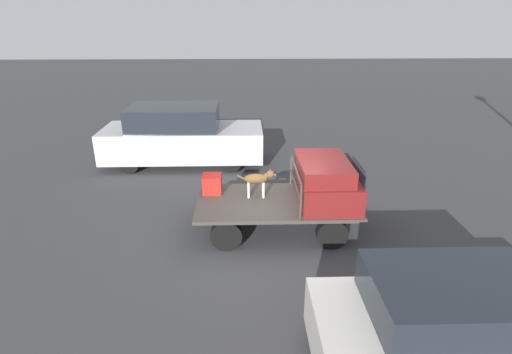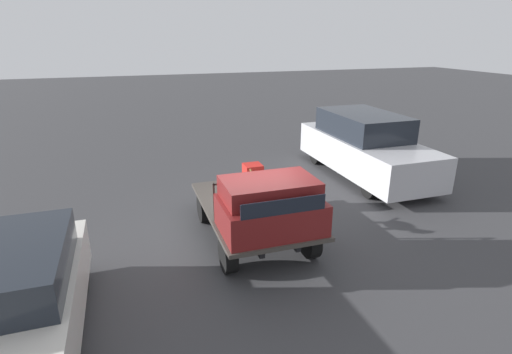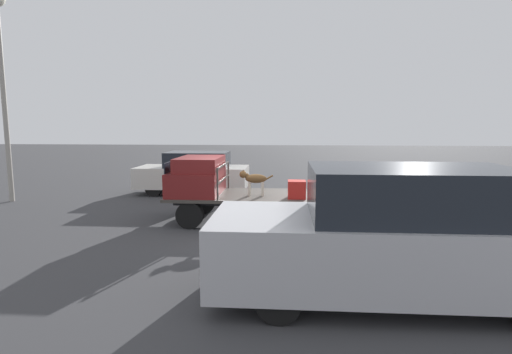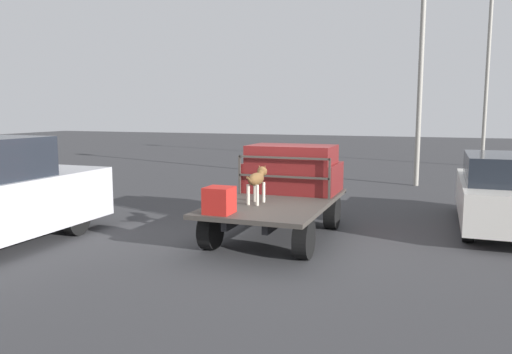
# 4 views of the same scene
# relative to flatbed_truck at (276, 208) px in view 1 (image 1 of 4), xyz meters

# --- Properties ---
(ground_plane) EXTENTS (80.00, 80.00, 0.00)m
(ground_plane) POSITION_rel_flatbed_truck_xyz_m (0.00, 0.00, -0.55)
(ground_plane) COLOR #38383A
(flatbed_truck) EXTENTS (3.70, 2.03, 0.75)m
(flatbed_truck) POSITION_rel_flatbed_truck_xyz_m (0.00, 0.00, 0.00)
(flatbed_truck) COLOR black
(flatbed_truck) RESTS_ON ground
(truck_cab) EXTENTS (1.31, 1.91, 0.99)m
(truck_cab) POSITION_rel_flatbed_truck_xyz_m (1.12, 0.00, 0.66)
(truck_cab) COLOR maroon
(truck_cab) RESTS_ON flatbed_truck
(truck_headboard) EXTENTS (0.04, 1.91, 0.80)m
(truck_headboard) POSITION_rel_flatbed_truck_xyz_m (0.42, 0.00, 0.72)
(truck_headboard) COLOR #3D3833
(truck_headboard) RESTS_ON flatbed_truck
(dog) EXTENTS (0.92, 0.24, 0.69)m
(dog) POSITION_rel_flatbed_truck_xyz_m (-0.40, 0.24, 0.64)
(dog) COLOR beige
(dog) RESTS_ON flatbed_truck
(cargo_crate) EXTENTS (0.45, 0.45, 0.45)m
(cargo_crate) POSITION_rel_flatbed_truck_xyz_m (-1.53, 0.51, 0.42)
(cargo_crate) COLOR #AD1E19
(cargo_crate) RESTS_ON flatbed_truck
(parked_sedan) EXTENTS (4.13, 1.73, 1.58)m
(parked_sedan) POSITION_rel_flatbed_truck_xyz_m (2.20, -4.20, 0.24)
(parked_sedan) COLOR black
(parked_sedan) RESTS_ON ground
(parked_pickup_far) EXTENTS (5.32, 2.04, 1.99)m
(parked_pickup_far) POSITION_rel_flatbed_truck_xyz_m (-2.88, 4.66, 0.42)
(parked_pickup_far) COLOR black
(parked_pickup_far) RESTS_ON ground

